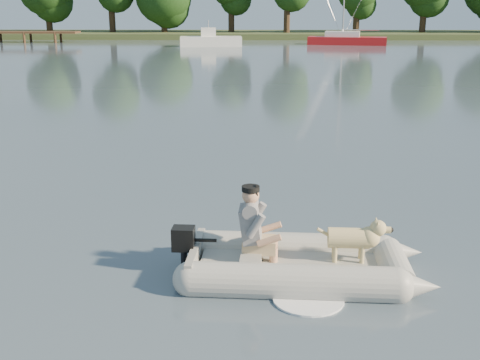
{
  "coord_description": "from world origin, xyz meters",
  "views": [
    {
      "loc": [
        0.1,
        -7.7,
        3.52
      ],
      "look_at": [
        -0.11,
        1.79,
        0.75
      ],
      "focal_mm": 45.0,
      "sensor_mm": 36.0,
      "label": 1
    }
  ],
  "objects_px": {
    "motorboat": "(211,34)",
    "sailboat": "(346,40)",
    "dinghy": "(302,237)",
    "dog": "(348,241)",
    "man": "(252,222)"
  },
  "relations": [
    {
      "from": "motorboat",
      "to": "dog",
      "type": "bearing_deg",
      "value": -88.11
    },
    {
      "from": "man",
      "to": "motorboat",
      "type": "xyz_separation_m",
      "value": [
        -3.75,
        46.59,
        0.33
      ]
    },
    {
      "from": "motorboat",
      "to": "dinghy",
      "type": "bearing_deg",
      "value": -88.87
    },
    {
      "from": "dinghy",
      "to": "man",
      "type": "relative_size",
      "value": 4.18
    },
    {
      "from": "man",
      "to": "motorboat",
      "type": "distance_m",
      "value": 46.74
    },
    {
      "from": "dinghy",
      "to": "motorboat",
      "type": "bearing_deg",
      "value": 98.22
    },
    {
      "from": "motorboat",
      "to": "sailboat",
      "type": "height_order",
      "value": "sailboat"
    },
    {
      "from": "dinghy",
      "to": "man",
      "type": "xyz_separation_m",
      "value": [
        -0.67,
        0.08,
        0.18
      ]
    },
    {
      "from": "dinghy",
      "to": "dog",
      "type": "bearing_deg",
      "value": 4.57
    },
    {
      "from": "motorboat",
      "to": "sailboat",
      "type": "xyz_separation_m",
      "value": [
        12.26,
        2.57,
        -0.64
      ]
    },
    {
      "from": "motorboat",
      "to": "sailboat",
      "type": "relative_size",
      "value": 0.57
    },
    {
      "from": "motorboat",
      "to": "man",
      "type": "bearing_deg",
      "value": -89.67
    },
    {
      "from": "man",
      "to": "dog",
      "type": "relative_size",
      "value": 1.16
    },
    {
      "from": "man",
      "to": "sailboat",
      "type": "height_order",
      "value": "sailboat"
    },
    {
      "from": "dinghy",
      "to": "dog",
      "type": "height_order",
      "value": "dinghy"
    }
  ]
}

